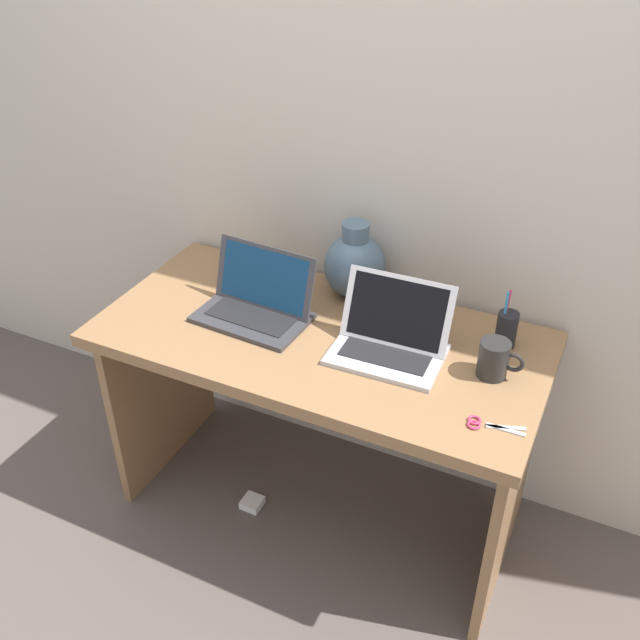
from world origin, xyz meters
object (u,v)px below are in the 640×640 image
(laptop_right, at_px, (392,335))
(scissors, at_px, (485,425))
(laptop_left, at_px, (258,299))
(pen_cup, at_px, (506,329))
(green_vase, at_px, (355,264))
(power_brick, at_px, (252,503))
(coffee_mug, at_px, (494,359))

(laptop_right, distance_m, scissors, 0.39)
(laptop_right, height_order, scissors, laptop_right)
(laptop_left, relative_size, pen_cup, 1.95)
(laptop_right, height_order, green_vase, green_vase)
(laptop_left, xyz_separation_m, laptop_right, (0.44, -0.00, 0.00))
(scissors, bearing_deg, power_brick, 173.97)
(scissors, xyz_separation_m, power_brick, (-0.77, 0.08, -0.74))
(green_vase, xyz_separation_m, scissors, (0.55, -0.44, -0.11))
(power_brick, bearing_deg, green_vase, 58.50)
(green_vase, xyz_separation_m, power_brick, (-0.22, -0.36, -0.84))
(scissors, relative_size, power_brick, 2.11)
(laptop_right, distance_m, pen_cup, 0.33)
(laptop_right, bearing_deg, pen_cup, 29.96)
(laptop_left, bearing_deg, laptop_right, -0.36)
(green_vase, distance_m, power_brick, 0.94)
(scissors, bearing_deg, pen_cup, 96.40)
(scissors, bearing_deg, coffee_mug, 99.89)
(green_vase, bearing_deg, laptop_left, -132.74)
(laptop_left, distance_m, coffee_mug, 0.73)
(green_vase, xyz_separation_m, pen_cup, (0.51, -0.08, -0.05))
(green_vase, height_order, coffee_mug, green_vase)
(green_vase, distance_m, pen_cup, 0.51)
(power_brick, bearing_deg, pen_cup, 21.30)
(laptop_left, relative_size, power_brick, 5.00)
(pen_cup, relative_size, power_brick, 2.56)
(laptop_left, bearing_deg, coffee_mug, 0.80)
(coffee_mug, distance_m, power_brick, 1.08)
(green_vase, bearing_deg, pen_cup, -8.47)
(laptop_left, bearing_deg, green_vase, 47.26)
(green_vase, distance_m, scissors, 0.71)
(laptop_right, height_order, pen_cup, laptop_right)
(pen_cup, bearing_deg, coffee_mug, -88.46)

